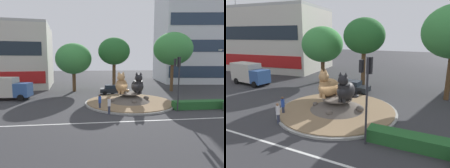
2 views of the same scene
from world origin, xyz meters
The scene contains 15 objects.
ground_plane centered at (0.00, 0.00, 0.00)m, with size 160.00×160.00×0.00m, color #333335.
lane_centreline centered at (0.00, -7.26, 0.00)m, with size 112.00×0.20×0.01m, color silver.
roundabout_island centered at (0.01, 0.00, 0.46)m, with size 11.25×11.25×1.36m.
cat_statue_calico centered at (-1.01, 0.05, 2.36)m, with size 2.32×2.77×2.76m.
cat_statue_black centered at (0.98, -0.30, 2.34)m, with size 1.75×2.72×2.68m.
traffic_light_mast centered at (4.25, -4.42, 4.22)m, with size 0.79×0.46×5.80m.
office_tower centered at (21.52, 23.90, 17.35)m, with size 18.44×17.21×34.69m.
clipped_hedge_strip centered at (7.33, -3.65, 0.45)m, with size 6.13×1.20×0.90m, color #235B28.
broadleaf_tree_behind_island centered at (9.50, 8.62, 7.44)m, with size 6.66×6.66×10.30m.
second_tree_near_tower centered at (-7.69, 10.56, 5.73)m, with size 6.27×6.27×8.42m.
third_tree_left centered at (-0.71, 9.47, 6.98)m, with size 5.47×5.47×9.35m.
pedestrian_blue_shirt centered at (-3.96, -3.05, 0.96)m, with size 0.31×0.31×1.78m.
pedestrian_white_shirt centered at (-3.10, -4.64, 0.96)m, with size 0.33×0.33×1.79m.
sedan_on_far_lane centered at (-1.22, 6.78, 0.80)m, with size 4.42×2.27×1.52m.
delivery_box_truck centered at (-16.62, 4.28, 1.66)m, with size 6.57×3.02×3.12m.
Camera 1 is at (-5.12, -23.46, 5.42)m, focal length 30.52 mm.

